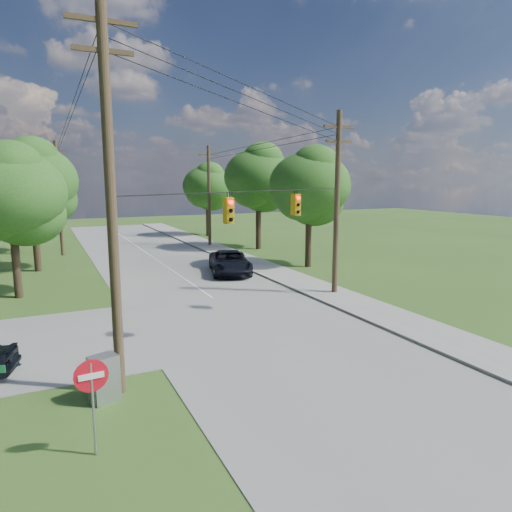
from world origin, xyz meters
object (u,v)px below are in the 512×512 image
car_main_north (230,262)px  control_cabinet (104,379)px  pole_north_e (209,195)px  pole_ne (337,201)px  pole_north_w (59,198)px  pole_sw (111,196)px  do_not_enter_sign (92,386)px

car_main_north → control_cabinet: size_ratio=4.00×
pole_north_e → control_cabinet: bearing=-115.0°
pole_ne → pole_north_w: (-13.90, 22.00, -0.34)m
pole_north_e → control_cabinet: (-14.04, -30.06, -4.40)m
pole_sw → pole_ne: pole_sw is taller
pole_ne → do_not_enter_sign: (-14.61, -10.85, -3.67)m
pole_ne → do_not_enter_sign: 18.56m
pole_north_w → car_main_north: pole_north_w is taller
pole_sw → control_cabinet: (-0.54, -0.46, -5.50)m
pole_ne → car_main_north: size_ratio=1.81×
car_main_north → pole_sw: bearing=-107.5°
pole_north_e → pole_north_w: (-13.90, 0.00, 0.00)m
pole_sw → control_cabinet: size_ratio=8.27×
do_not_enter_sign → car_main_north: bearing=55.4°
pole_sw → do_not_enter_sign: 5.60m
pole_ne → control_cabinet: bearing=-150.1°
pole_sw → car_main_north: size_ratio=2.07×
pole_sw → control_cabinet: pole_sw is taller
car_main_north → do_not_enter_sign: size_ratio=2.35×
pole_sw → car_main_north: pole_sw is taller
car_main_north → control_cabinet: car_main_north is taller
car_main_north → pole_ne: bearing=-51.9°
control_cabinet → car_main_north: bearing=36.2°
pole_ne → pole_north_w: bearing=122.3°
do_not_enter_sign → pole_north_e: bearing=62.0°
control_cabinet → do_not_enter_sign: size_ratio=0.59×
pole_sw → pole_north_w: (-0.40, 29.60, -1.10)m
pole_sw → do_not_enter_sign: bearing=-108.8°
pole_sw → control_cabinet: 5.55m
pole_ne → pole_north_w: 26.03m
pole_ne → do_not_enter_sign: pole_ne is taller
do_not_enter_sign → pole_north_w: bearing=84.8°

